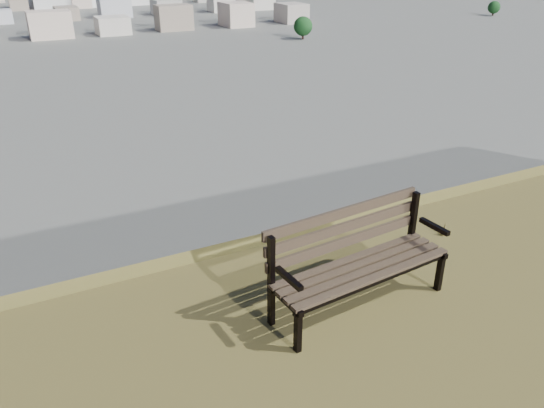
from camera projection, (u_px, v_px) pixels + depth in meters
park_bench at (356, 255)px, 5.28m from camera, size 1.95×0.78×1.00m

